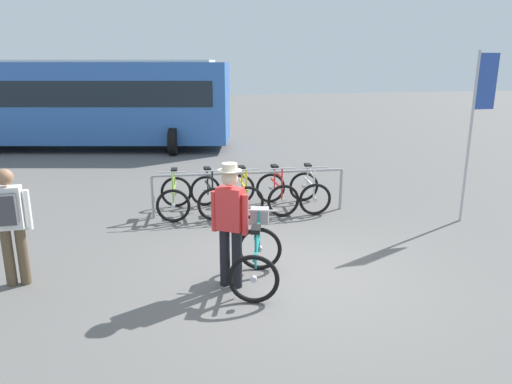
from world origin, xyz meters
TOP-DOWN VIEW (x-y plane):
  - ground_plane at (0.00, 0.00)m, footprint 80.00×80.00m
  - bike_rack_rail at (0.07, 3.06)m, footprint 3.90×0.35m
  - racked_bike_lime at (-1.42, 3.36)m, footprint 0.80×1.16m
  - racked_bike_black at (-0.72, 3.30)m, footprint 0.69×1.10m
  - racked_bike_yellow at (-0.02, 3.25)m, footprint 0.72×1.13m
  - racked_bike_red at (0.68, 3.20)m, footprint 0.67×1.09m
  - racked_bike_white at (1.38, 3.14)m, footprint 0.78×1.17m
  - featured_bicycle at (-0.53, -0.04)m, footprint 0.96×1.26m
  - person_with_featured_bike at (-0.90, -0.07)m, footprint 0.45×0.37m
  - pedestrian_with_backpack at (-3.76, 0.65)m, footprint 0.53×0.34m
  - bus_distant at (-3.86, 11.86)m, footprint 10.31×4.90m
  - banner_flag at (4.10, 1.65)m, footprint 0.44×0.05m

SIDE VIEW (x-z plane):
  - ground_plane at x=0.00m, z-range 0.00..0.00m
  - racked_bike_black at x=-0.72m, z-range -0.12..0.85m
  - racked_bike_yellow at x=-0.02m, z-range -0.12..0.85m
  - racked_bike_white at x=1.38m, z-range -0.12..0.86m
  - racked_bike_lime at x=-1.42m, z-range -0.12..0.85m
  - racked_bike_red at x=0.68m, z-range -0.12..0.85m
  - featured_bicycle at x=-0.53m, z-range -0.04..0.93m
  - bike_rack_rail at x=0.07m, z-range 0.25..1.12m
  - pedestrian_with_backpack at x=-3.76m, z-range 0.12..1.76m
  - person_with_featured_bike at x=-0.90m, z-range 0.09..1.81m
  - bus_distant at x=-3.86m, z-range 0.20..3.28m
  - banner_flag at x=4.10m, z-range 0.63..3.83m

